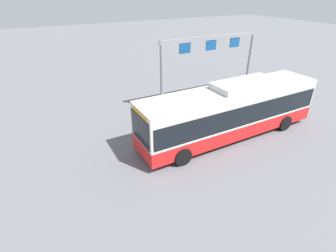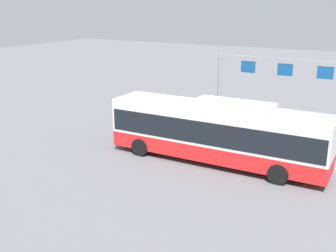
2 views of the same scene
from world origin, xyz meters
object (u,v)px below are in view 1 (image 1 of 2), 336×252
object	(u,v)px
bus_main	(231,109)
trash_bin	(257,94)
person_boarding	(160,113)
person_waiting_near	(148,120)
person_waiting_mid	(184,109)

from	to	relation	value
bus_main	trash_bin	bearing A→B (deg)	-150.97
person_boarding	trash_bin	size ratio (longest dim) A/B	1.86
bus_main	trash_bin	xyz separation A→B (m)	(-5.65, -3.18, -1.20)
person_boarding	person_waiting_near	xyz separation A→B (m)	(0.94, 0.27, -0.16)
trash_bin	person_boarding	bearing A→B (deg)	0.79
person_waiting_near	person_waiting_mid	bearing A→B (deg)	114.76
bus_main	person_waiting_mid	xyz separation A→B (m)	(1.54, -2.79, -0.76)
person_waiting_near	trash_bin	size ratio (longest dim) A/B	1.86
bus_main	person_waiting_near	xyz separation A→B (m)	(4.24, -2.79, -0.92)
person_boarding	trash_bin	xyz separation A→B (m)	(-8.95, -0.12, -0.44)
trash_bin	person_waiting_mid	bearing A→B (deg)	3.07
person_waiting_mid	person_waiting_near	bearing A→B (deg)	-123.85
person_boarding	person_waiting_near	size ratio (longest dim) A/B	1.00
person_waiting_mid	trash_bin	world-z (taller)	person_waiting_mid
person_waiting_mid	person_boarding	bearing A→B (deg)	-132.42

